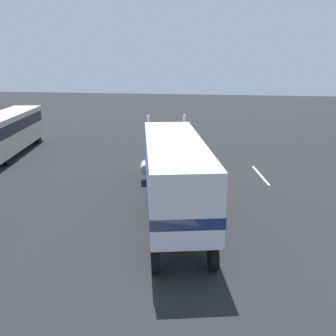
% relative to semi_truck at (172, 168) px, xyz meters
% --- Properties ---
extents(ground_plane, '(120.00, 120.00, 0.00)m').
position_rel_semi_truck_xyz_m(ground_plane, '(6.93, 1.39, -2.52)').
color(ground_plane, '#232326').
extents(lane_stripe_near, '(4.34, 1.03, 0.01)m').
position_rel_semi_truck_xyz_m(lane_stripe_near, '(4.75, -2.11, -2.52)').
color(lane_stripe_near, silver).
rests_on(lane_stripe_near, ground_plane).
extents(lane_stripe_mid, '(4.36, 0.92, 0.01)m').
position_rel_semi_truck_xyz_m(lane_stripe_mid, '(7.76, -5.06, -2.52)').
color(lane_stripe_mid, silver).
rests_on(lane_stripe_mid, ground_plane).
extents(semi_truck, '(14.35, 5.68, 4.50)m').
position_rel_semi_truck_xyz_m(semi_truck, '(0.00, 0.00, 0.00)').
color(semi_truck, '#193399').
rests_on(semi_truck, ground_plane).
extents(person_bystander, '(0.41, 0.48, 1.63)m').
position_rel_semi_truck_xyz_m(person_bystander, '(-0.72, -2.29, -1.63)').
color(person_bystander, '#2D3347').
rests_on(person_bystander, ground_plane).
extents(parked_bus, '(11.28, 4.45, 3.40)m').
position_rel_semi_truck_xyz_m(parked_bus, '(10.88, 15.36, -0.46)').
color(parked_bus, '#BFB29E').
rests_on(parked_bus, ground_plane).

